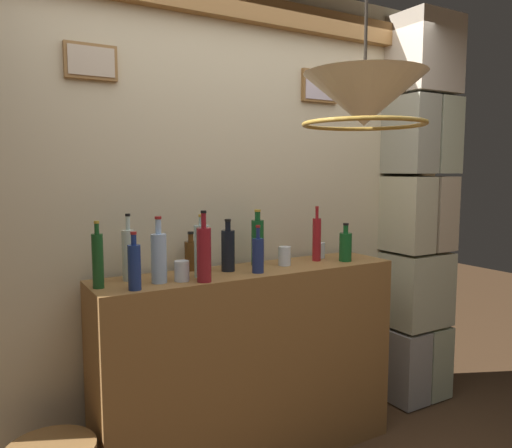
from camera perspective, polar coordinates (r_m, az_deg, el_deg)
The scene contains 19 objects.
panelled_rear_partition at distance 2.84m, azimuth -3.25°, elevation 2.32°, with size 3.40×0.15×2.67m.
stone_pillar at distance 3.56m, azimuth 17.91°, elevation 1.02°, with size 0.45×0.38×2.59m.
bar_shelf_unit at distance 2.81m, azimuth -0.54°, elevation -16.05°, with size 1.68×0.38×1.07m, color olive.
liquor_bottle_rum at distance 2.45m, azimuth -14.45°, elevation -3.39°, with size 0.06×0.06×0.32m.
liquor_bottle_gin at distance 2.35m, azimuth -6.02°, elevation -3.41°, with size 0.07×0.07×0.34m.
liquor_bottle_amaro at distance 2.76m, azimuth 0.18°, elevation -2.01°, with size 0.07×0.07×0.31m.
liquor_bottle_brandy at distance 2.46m, azimuth -6.25°, elevation -3.05°, with size 0.08×0.08×0.31m.
liquor_bottle_scotch at distance 2.64m, azimuth -7.51°, elevation -3.54°, with size 0.07×0.07×0.21m.
liquor_bottle_mezcal at distance 2.91m, azimuth 7.01°, elevation -1.68°, with size 0.05×0.05×0.32m.
liquor_bottle_tequila at distance 2.60m, azimuth -3.24°, elevation -2.96°, with size 0.07×0.07×0.27m.
liquor_bottle_sherry at distance 2.25m, azimuth -13.84°, elevation -4.73°, with size 0.06×0.06×0.26m.
liquor_bottle_whiskey at distance 2.37m, azimuth -11.13°, elevation -3.73°, with size 0.07×0.07×0.31m.
liquor_bottle_vermouth at distance 2.56m, azimuth 0.23°, elevation -3.55°, with size 0.06×0.06×0.25m.
liquor_bottle_bourbon at distance 2.33m, azimuth -17.77°, elevation -3.94°, with size 0.05×0.05×0.30m.
liquor_bottle_rye at distance 2.93m, azimuth 10.27°, elevation -2.52°, with size 0.07×0.07×0.22m.
glass_tumbler_rocks at distance 2.40m, azimuth -8.55°, elevation -5.37°, with size 0.07×0.07×0.10m.
glass_tumbler_highball at distance 3.02m, azimuth 7.40°, elevation -3.02°, with size 0.06×0.06×0.09m.
glass_tumbler_shot at distance 2.76m, azimuth 3.30°, elevation -3.70°, with size 0.07×0.07×0.11m.
pendant_lamp at distance 1.90m, azimuth 12.37°, elevation 13.62°, with size 0.45×0.45×0.56m.
Camera 1 is at (-1.30, -1.42, 1.60)m, focal length 34.71 mm.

